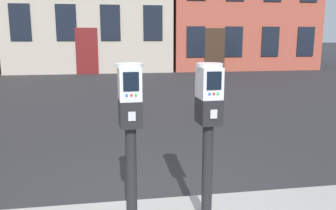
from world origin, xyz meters
The scene contains 2 objects.
parking_meter_near_kerb centered at (-0.13, -0.35, 1.11)m, with size 0.23×0.26×1.40m.
parking_meter_twin_adjacent centered at (0.51, -0.35, 1.10)m, with size 0.23×0.26×1.40m.
Camera 1 is at (-0.28, -3.11, 1.75)m, focal length 37.99 mm.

